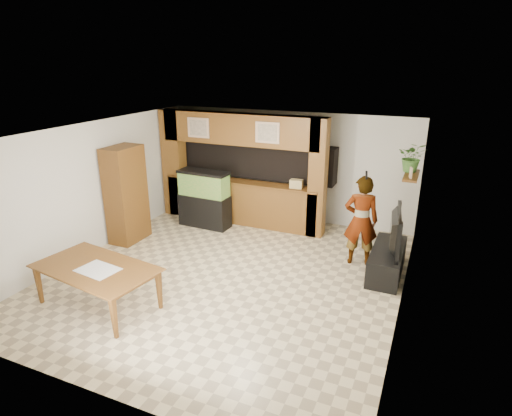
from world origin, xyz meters
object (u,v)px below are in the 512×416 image
at_px(aquarium, 204,199).
at_px(dining_table, 96,287).
at_px(person, 361,221).
at_px(television, 390,230).
at_px(pantry_cabinet, 126,195).

distance_m(aquarium, dining_table, 3.74).
xyz_separation_m(aquarium, person, (3.68, -0.53, 0.22)).
bearing_deg(person, dining_table, 29.50).
relative_size(television, person, 0.73).
distance_m(pantry_cabinet, television, 5.39).
distance_m(pantry_cabinet, dining_table, 2.78).
bearing_deg(dining_table, person, 50.65).
bearing_deg(television, aquarium, 73.38).
distance_m(aquarium, television, 4.31).
relative_size(pantry_cabinet, person, 1.17).
xyz_separation_m(pantry_cabinet, aquarium, (1.11, 1.35, -0.38)).
height_order(television, dining_table, television).
height_order(pantry_cabinet, aquarium, pantry_cabinet).
bearing_deg(pantry_cabinet, aquarium, 50.61).
bearing_deg(person, aquarium, -20.99).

